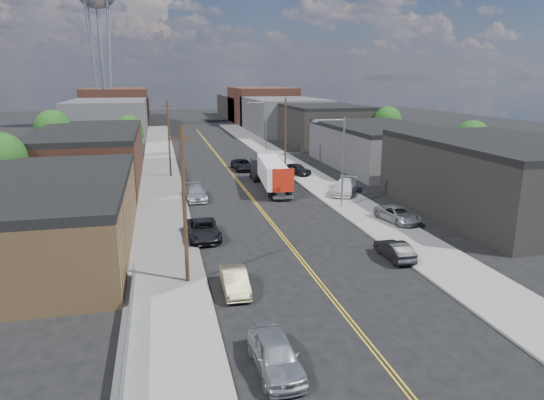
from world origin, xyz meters
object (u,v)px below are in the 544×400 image
car_right_lot_a (398,214)px  car_right_lot_c (297,169)px  car_ahead_truck (243,165)px  car_right_oncoming (395,250)px  car_right_lot_b (345,187)px  car_left_a (275,354)px  car_left_b (235,281)px  water_tower (97,0)px  semi_truck (269,172)px  car_left_d (196,193)px  car_left_c (203,230)px

car_right_lot_a → car_right_lot_c: (-2.80, 23.11, 0.07)m
car_right_lot_c → car_ahead_truck: (-6.32, 5.69, -0.14)m
car_right_oncoming → car_right_lot_a: size_ratio=0.84×
car_right_lot_b → car_left_a: bearing=-84.4°
car_left_b → car_right_lot_b: bearing=55.4°
water_tower → semi_truck: size_ratio=2.69×
car_right_oncoming → car_ahead_truck: car_ahead_truck is taller
water_tower → car_right_lot_a: (33.00, -91.08, -29.82)m
car_left_a → car_right_oncoming: size_ratio=1.14×
car_left_d → water_tower: bearing=100.1°
car_right_lot_b → semi_truck: bearing=176.1°
semi_truck → car_right_lot_c: semi_truck is taller
car_right_lot_c → car_left_a: bearing=-136.0°
car_right_oncoming → car_right_lot_a: 9.16m
car_right_lot_b → car_right_lot_c: size_ratio=1.27×
car_ahead_truck → water_tower: bearing=107.6°
water_tower → car_ahead_truck: water_tower is taller
car_right_lot_c → car_ahead_truck: bearing=109.2°
car_right_oncoming → car_ahead_truck: (-4.72, 36.84, 0.08)m
car_left_d → car_right_lot_a: bearing=-38.8°
water_tower → car_ahead_truck: size_ratio=6.74×
car_right_lot_a → car_ahead_truck: size_ratio=0.89×
car_right_lot_b → car_ahead_truck: bearing=147.8°
car_ahead_truck → car_right_lot_b: bearing=-67.8°
car_left_d → car_right_oncoming: size_ratio=1.26×
car_right_lot_a → car_right_lot_b: size_ratio=0.87×
car_left_d → car_right_lot_c: car_right_lot_c is taller
water_tower → car_left_d: (16.04, -78.19, -29.90)m
car_right_lot_a → car_left_a: bearing=-139.1°
car_right_lot_a → car_ahead_truck: (-9.12, 28.81, -0.07)m
car_left_d → car_right_lot_c: (14.16, 10.22, 0.15)m
water_tower → car_left_d: size_ratio=7.13×
water_tower → car_right_lot_c: bearing=-66.0°
water_tower → car_right_lot_c: water_tower is taller
car_left_b → car_left_c: size_ratio=0.78×
water_tower → car_left_a: size_ratio=7.88×
car_left_a → car_right_lot_c: bearing=70.9°
car_right_lot_c → car_right_oncoming: bearing=-121.7°
semi_truck → car_right_lot_c: bearing=57.2°
car_left_b → car_right_lot_c: car_right_lot_c is taller
car_left_a → car_right_oncoming: 16.30m
car_right_lot_c → car_left_d: bearing=-173.0°
car_left_d → car_left_b: bearing=-90.4°
car_right_lot_b → car_ahead_truck: 19.57m
semi_truck → car_left_b: 28.74m
semi_truck → car_right_lot_a: size_ratio=2.81×
car_right_oncoming → car_right_lot_c: 31.19m
car_left_b → car_ahead_truck: bearing=80.6°
semi_truck → car_left_b: (-8.41, -27.45, -1.32)m
car_left_c → car_ahead_truck: (8.28, 29.14, 0.01)m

